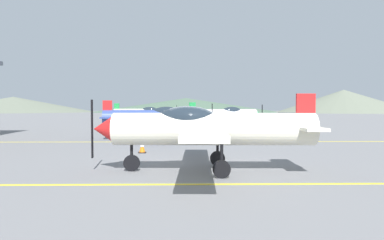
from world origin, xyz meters
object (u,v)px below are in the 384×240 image
(airplane_near, at_px, (205,128))
(airplane_back, at_px, (145,113))
(airplane_far, at_px, (226,114))
(airplane_mid, at_px, (158,117))
(traffic_cone_front, at_px, (142,147))
(car_sedan, at_px, (291,120))

(airplane_near, distance_m, airplane_back, 30.51)
(airplane_back, bearing_deg, airplane_far, -42.00)
(airplane_far, xyz_separation_m, airplane_back, (-9.03, 8.13, 0.00))
(airplane_near, distance_m, airplane_mid, 12.49)
(traffic_cone_front, bearing_deg, airplane_near, -59.81)
(airplane_near, xyz_separation_m, traffic_cone_front, (-2.78, 4.78, -1.22))
(airplane_mid, bearing_deg, airplane_back, 99.84)
(airplane_mid, distance_m, airplane_back, 18.03)
(traffic_cone_front, bearing_deg, airplane_mid, 89.14)
(airplane_far, height_order, car_sedan, airplane_far)
(airplane_mid, relative_size, airplane_far, 1.01)
(car_sedan, distance_m, traffic_cone_front, 25.22)
(airplane_back, relative_size, traffic_cone_front, 15.12)
(car_sedan, height_order, traffic_cone_front, car_sedan)
(car_sedan, bearing_deg, airplane_far, -152.54)
(airplane_back, distance_m, traffic_cone_front, 25.38)
(airplane_mid, height_order, airplane_far, same)
(airplane_mid, height_order, traffic_cone_front, airplane_mid)
(airplane_near, bearing_deg, airplane_mid, 102.34)
(traffic_cone_front, bearing_deg, car_sedan, 56.77)
(airplane_near, bearing_deg, car_sedan, 66.89)
(airplane_near, relative_size, airplane_back, 1.00)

